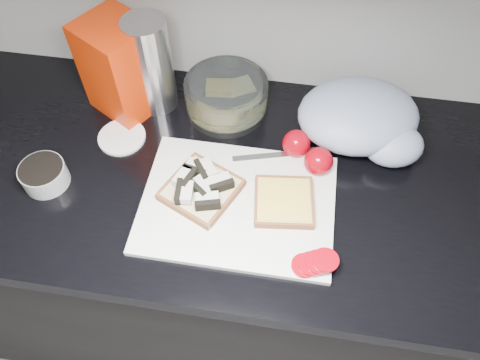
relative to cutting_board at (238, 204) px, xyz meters
name	(u,v)px	position (x,y,z in m)	size (l,w,h in m)	color
base_cabinet	(222,261)	(-0.06, 0.09, -0.48)	(3.50, 0.60, 0.86)	black
countertop	(216,174)	(-0.06, 0.09, -0.03)	(3.50, 0.64, 0.04)	black
cutting_board	(238,204)	(0.00, 0.00, 0.00)	(0.40, 0.30, 0.01)	white
bread_left	(201,188)	(-0.08, 0.01, 0.02)	(0.19, 0.19, 0.04)	beige
bread_right	(284,202)	(0.09, 0.01, 0.01)	(0.14, 0.14, 0.02)	beige
tomato_slices	(315,263)	(0.17, -0.12, 0.01)	(0.10, 0.07, 0.02)	#9C030F
knife	(288,153)	(0.09, 0.14, 0.01)	(0.20, 0.07, 0.01)	#B9B9BD
seed_tub	(44,174)	(-0.42, -0.01, 0.02)	(0.10, 0.10, 0.05)	#979C9C
tub_lid	(122,137)	(-0.30, 0.14, 0.00)	(0.11, 0.11, 0.01)	white
glass_bowl	(226,96)	(-0.07, 0.27, 0.03)	(0.20, 0.20, 0.08)	silver
bread_bag	(121,67)	(-0.31, 0.25, 0.11)	(0.14, 0.13, 0.23)	red
steel_canister	(151,65)	(-0.24, 0.27, 0.11)	(0.10, 0.10, 0.23)	#BDBDC2
grocery_bag	(363,120)	(0.25, 0.23, 0.05)	(0.32, 0.27, 0.12)	#9BA7BF
whole_tomatoes	(307,152)	(0.13, 0.14, 0.03)	(0.12, 0.11, 0.06)	#9C030F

